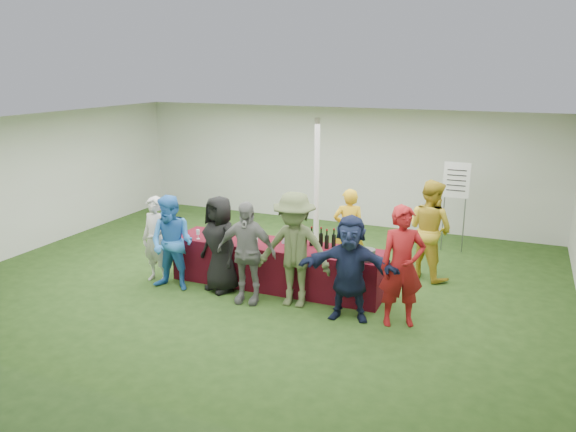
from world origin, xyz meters
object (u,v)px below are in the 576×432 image
at_px(customer_2, 220,244).
at_px(customer_6, 402,266).
at_px(customer_0, 156,240).
at_px(customer_5, 350,268).
at_px(staff_back, 430,229).
at_px(customer_4, 294,250).
at_px(serving_table, 277,265).
at_px(staff_pourer, 349,230).
at_px(wine_list_sign, 456,187).
at_px(customer_1, 172,243).
at_px(dump_bucket, 367,255).
at_px(customer_3, 246,252).

bearing_deg(customer_2, customer_6, 21.43).
relative_size(customer_0, customer_5, 0.95).
bearing_deg(customer_5, staff_back, 61.17).
xyz_separation_m(customer_4, customer_5, (0.92, -0.12, -0.11)).
bearing_deg(staff_back, customer_4, 80.30).
xyz_separation_m(serving_table, customer_2, (-0.79, -0.51, 0.42)).
relative_size(staff_pourer, customer_6, 0.87).
height_order(wine_list_sign, customer_1, wine_list_sign).
relative_size(wine_list_sign, customer_6, 1.03).
bearing_deg(dump_bucket, customer_3, -163.36).
height_order(serving_table, customer_6, customer_6).
xyz_separation_m(staff_back, customer_5, (-0.79, -2.14, -0.09)).
xyz_separation_m(staff_back, customer_1, (-3.80, -2.19, -0.08)).
relative_size(wine_list_sign, customer_0, 1.21).
bearing_deg(customer_3, customer_1, 173.43).
distance_m(customer_0, customer_4, 2.56).
bearing_deg(dump_bucket, customer_4, -160.11).
bearing_deg(dump_bucket, customer_2, -173.10).
bearing_deg(customer_0, customer_6, 5.77).
xyz_separation_m(dump_bucket, staff_back, (0.67, 1.64, 0.03)).
height_order(staff_back, customer_1, staff_back).
distance_m(staff_pourer, staff_back, 1.41).
xyz_separation_m(staff_pourer, staff_back, (1.39, 0.23, 0.11)).
distance_m(staff_pourer, customer_2, 2.38).
bearing_deg(customer_3, staff_pourer, 54.48).
distance_m(staff_back, customer_3, 3.27).
height_order(dump_bucket, customer_5, customer_5).
height_order(customer_0, customer_6, customer_6).
distance_m(customer_0, customer_6, 4.21).
xyz_separation_m(wine_list_sign, customer_2, (-3.25, -3.58, -0.52)).
bearing_deg(staff_back, wine_list_sign, -66.70).
bearing_deg(customer_3, dump_bucket, 9.61).
xyz_separation_m(serving_table, wine_list_sign, (2.46, 3.07, 0.94)).
bearing_deg(customer_5, serving_table, 145.32).
bearing_deg(customer_5, customer_2, 166.03).
distance_m(serving_table, staff_back, 2.72).
relative_size(staff_back, customer_3, 1.08).
xyz_separation_m(customer_1, customer_5, (3.01, 0.04, -0.01)).
bearing_deg(customer_4, customer_3, -171.03).
xyz_separation_m(customer_2, customer_6, (2.99, -0.11, 0.08)).
bearing_deg(serving_table, customer_3, -103.77).
bearing_deg(staff_back, customer_6, 118.93).
relative_size(customer_1, customer_2, 0.99).
bearing_deg(wine_list_sign, staff_pourer, -130.28).
xyz_separation_m(dump_bucket, wine_list_sign, (0.88, 3.29, 0.48)).
height_order(wine_list_sign, customer_4, wine_list_sign).
relative_size(customer_4, customer_6, 1.02).
relative_size(serving_table, customer_0, 2.41).
bearing_deg(customer_0, customer_1, -15.81).
distance_m(dump_bucket, customer_2, 2.40).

